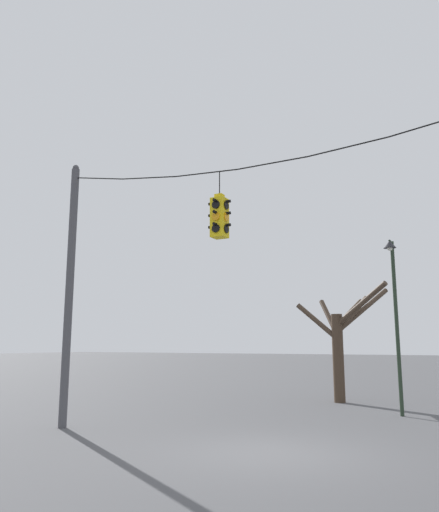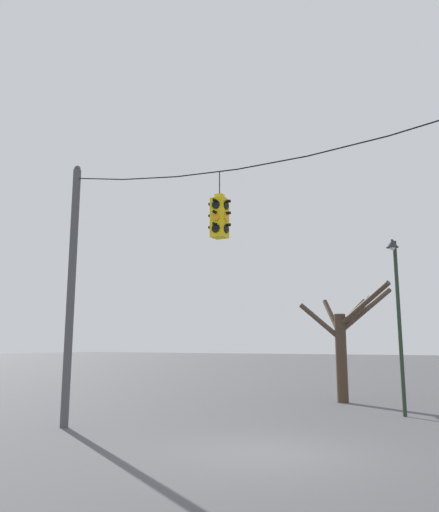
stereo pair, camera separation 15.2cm
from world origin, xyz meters
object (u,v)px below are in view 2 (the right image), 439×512
object	(u,v)px
traffic_light_near_left_pole	(220,217)
street_lamp	(397,297)
utility_pole_left	(71,291)
bare_tree	(345,337)

from	to	relation	value
traffic_light_near_left_pole	street_lamp	size ratio (longest dim) A/B	0.30
utility_pole_left	bare_tree	distance (m)	10.68
utility_pole_left	street_lamp	distance (m)	9.85
utility_pole_left	traffic_light_near_left_pole	size ratio (longest dim) A/B	4.47
utility_pole_left	street_lamp	size ratio (longest dim) A/B	1.33
utility_pole_left	bare_tree	xyz separation A→B (m)	(5.07, 9.33, -1.19)
utility_pole_left	traffic_light_near_left_pole	bearing A→B (deg)	-0.00
utility_pole_left	bare_tree	world-z (taller)	utility_pole_left
street_lamp	traffic_light_near_left_pole	bearing A→B (deg)	-114.32
street_lamp	utility_pole_left	bearing A→B (deg)	-140.01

